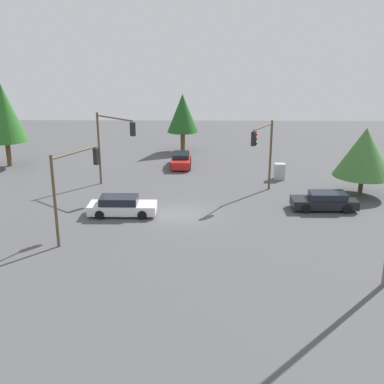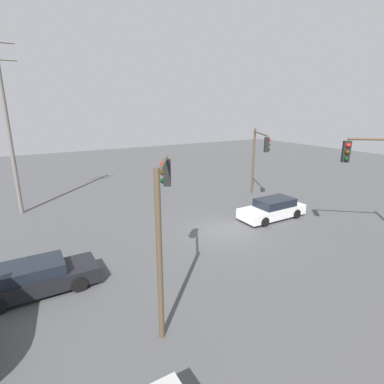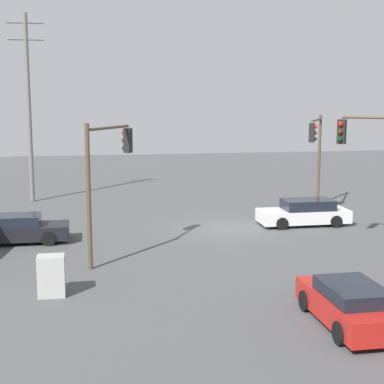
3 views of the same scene
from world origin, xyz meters
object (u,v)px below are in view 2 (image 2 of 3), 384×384
(sedan_dark, at_px, (36,278))
(traffic_signal_aux, at_px, (163,210))
(sedan_white, at_px, (273,209))
(traffic_signal_main, at_px, (259,152))

(sedan_dark, xyz_separation_m, traffic_signal_aux, (4.04, -3.55, 3.24))
(sedan_white, distance_m, sedan_dark, 14.42)
(sedan_white, height_order, sedan_dark, sedan_white)
(sedan_dark, xyz_separation_m, traffic_signal_main, (16.49, 5.24, 3.21))
(sedan_white, xyz_separation_m, traffic_signal_aux, (-10.32, -4.86, 3.22))
(traffic_signal_main, bearing_deg, traffic_signal_aux, -25.71)
(traffic_signal_main, distance_m, traffic_signal_aux, 15.24)
(sedan_dark, distance_m, traffic_signal_aux, 6.28)
(traffic_signal_main, bearing_deg, sedan_dark, -43.31)
(sedan_dark, distance_m, traffic_signal_main, 17.59)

